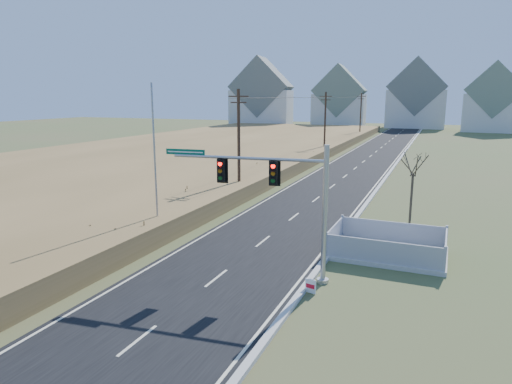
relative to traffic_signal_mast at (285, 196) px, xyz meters
name	(u,v)px	position (x,y,z in m)	size (l,w,h in m)	color
ground	(234,265)	(-2.89, 0.65, -3.98)	(260.00, 260.00, 0.00)	#44592B
road	(374,153)	(-2.89, 50.65, -3.95)	(8.00, 180.00, 0.06)	black
curb	(403,154)	(1.26, 50.65, -3.89)	(0.30, 180.00, 0.18)	#B2AFA8
reed_marsh	(201,149)	(-26.89, 40.65, -3.33)	(38.00, 110.00, 1.30)	#9A7745
utility_pole_near	(239,142)	(-9.39, 15.65, 0.70)	(1.80, 0.26, 9.00)	#422D1E
utility_pole_mid	(325,123)	(-9.39, 45.65, 0.70)	(1.80, 0.26, 9.00)	#422D1E
utility_pole_far	(361,115)	(-9.39, 75.65, 0.70)	(1.80, 0.26, 9.00)	#422D1E
condo_nw	(262,99)	(-40.89, 100.65, 3.72)	(17.69, 13.38, 19.05)	silver
condo_nnw	(339,102)	(-20.89, 108.65, 2.95)	(14.93, 11.17, 17.03)	silver
condo_n	(417,99)	(-0.89, 112.65, 3.63)	(15.27, 10.20, 18.54)	silver
condo_ne	(494,103)	(17.11, 104.65, 2.86)	(14.12, 10.51, 16.52)	silver
traffic_signal_mast	(285,196)	(0.00, 0.00, 0.00)	(7.95, 1.06, 6.35)	#9EA0A5
fence_enclosure	(387,250)	(4.11, 5.08, -3.71)	(6.13, 4.24, 1.38)	#B7B5AD
open_sign	(311,286)	(1.61, -1.18, -3.65)	(0.51, 0.17, 0.63)	white
flagpole	(156,178)	(-9.21, 3.24, -0.32)	(0.41, 0.41, 9.18)	#B7B5AD
bare_tree	(414,163)	(4.83, 11.57, 0.23)	(1.97, 1.97, 5.23)	#4C3F33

